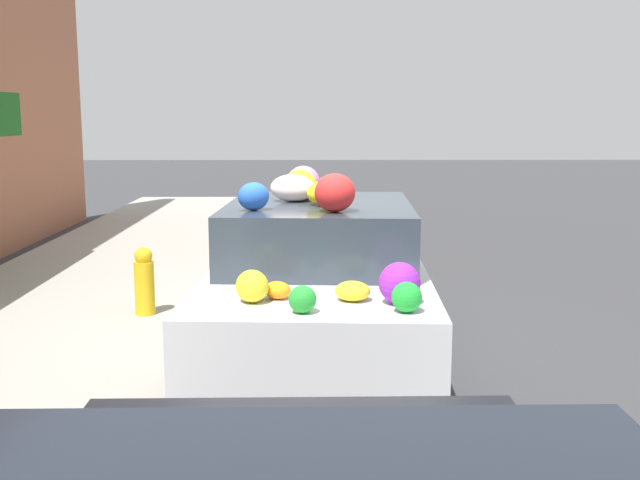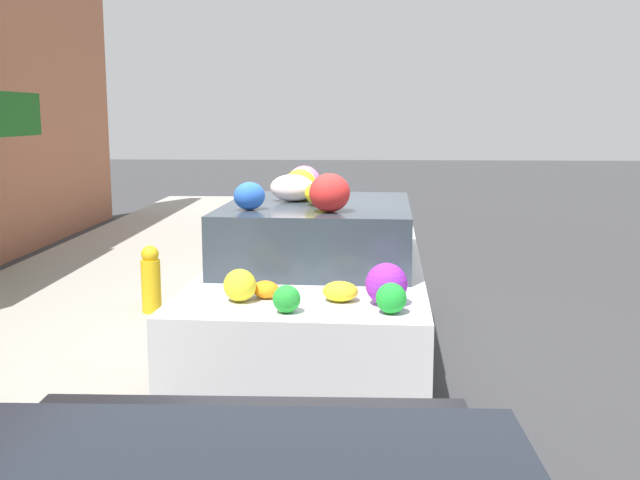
% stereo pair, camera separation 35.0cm
% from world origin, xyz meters
% --- Properties ---
extents(ground_plane, '(60.00, 60.00, 0.00)m').
position_xyz_m(ground_plane, '(0.00, 0.00, 0.00)').
color(ground_plane, '#38383A').
extents(sidewalk_curb, '(24.00, 3.20, 0.15)m').
position_xyz_m(sidewalk_curb, '(0.00, 2.70, 0.07)').
color(sidewalk_curb, '#9E998E').
rests_on(sidewalk_curb, ground).
extents(fire_hydrant, '(0.20, 0.20, 0.70)m').
position_xyz_m(fire_hydrant, '(0.84, 1.76, 0.49)').
color(fire_hydrant, gold).
rests_on(fire_hydrant, sidewalk_curb).
extents(art_car, '(4.42, 1.99, 1.72)m').
position_xyz_m(art_car, '(-0.04, -0.03, 0.75)').
color(art_car, silver).
rests_on(art_car, ground).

